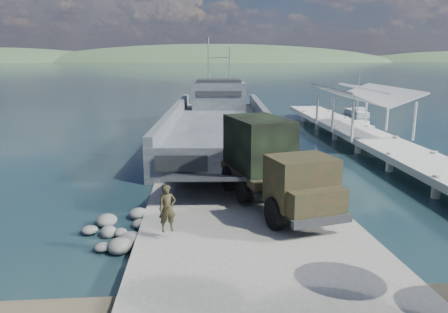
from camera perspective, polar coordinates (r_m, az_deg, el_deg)
ground at (r=20.80m, az=3.22°, el=-9.69°), size 1400.00×1400.00×0.00m
boat_ramp at (r=19.79m, az=3.61°, el=-10.13°), size 10.00×18.00×0.50m
shoreline_rocks at (r=21.40m, az=-13.89°, el=-9.40°), size 3.20×5.60×0.90m
distant_headlands at (r=581.45m, az=0.84°, el=12.25°), size 1000.00×240.00×48.00m
pier at (r=41.38m, az=17.88°, el=3.47°), size 6.40×44.00×6.10m
landing_craft at (r=42.71m, az=-0.69°, el=3.43°), size 11.49×37.28×10.93m
military_truck at (r=22.55m, az=6.17°, el=-0.91°), size 5.00×9.59×4.27m
soldier at (r=18.39m, az=-7.38°, el=-7.87°), size 0.84×0.67×2.00m
sailboat_near at (r=51.37m, az=16.99°, el=3.84°), size 2.35×5.06×5.94m
sailboat_far at (r=62.89m, az=16.97°, el=5.48°), size 1.78×5.60×6.77m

